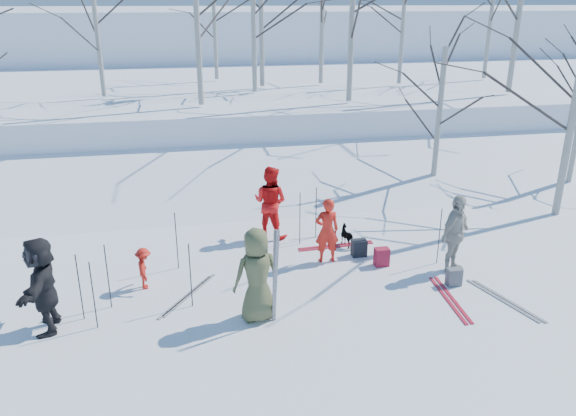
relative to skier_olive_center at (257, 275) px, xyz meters
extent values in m
plane|color=white|center=(1.05, 0.83, -0.91)|extent=(120.00, 120.00, 0.00)
cube|color=white|center=(1.05, 7.83, -0.76)|extent=(70.00, 9.49, 4.12)
cube|color=white|center=(1.05, 17.83, 0.09)|extent=(70.00, 18.00, 2.20)
cube|color=white|center=(1.05, 38.83, 1.09)|extent=(90.00, 30.00, 6.00)
imported|color=#4D5231|center=(0.00, 0.00, 0.00)|extent=(0.99, 0.74, 1.82)
imported|color=red|center=(1.92, 2.15, -0.15)|extent=(0.56, 0.38, 1.52)
imported|color=red|center=(0.90, 3.83, 0.01)|extent=(1.14, 1.09, 1.84)
imported|color=red|center=(-2.13, 1.65, -0.46)|extent=(0.37, 0.60, 0.90)
imported|color=beige|center=(4.51, 1.10, -0.02)|extent=(1.10, 0.94, 1.78)
imported|color=black|center=(-3.80, 0.38, 0.00)|extent=(0.54, 1.68, 1.81)
imported|color=black|center=(2.66, 2.88, -0.66)|extent=(0.44, 0.65, 0.50)
cube|color=silver|center=(0.30, -0.20, 0.04)|extent=(0.10, 0.17, 1.90)
cube|color=silver|center=(0.31, -0.20, 0.04)|extent=(0.14, 0.23, 1.89)
cylinder|color=black|center=(-1.44, 2.42, -0.24)|extent=(0.02, 0.02, 1.34)
cylinder|color=black|center=(-1.20, 0.69, -0.24)|extent=(0.02, 0.02, 1.34)
cylinder|color=black|center=(-3.23, 0.62, -0.24)|extent=(0.02, 0.02, 1.34)
cylinder|color=black|center=(4.42, 1.13, -0.24)|extent=(0.02, 0.02, 1.34)
cylinder|color=black|center=(-2.76, 0.96, -0.24)|extent=(0.02, 0.02, 1.34)
cylinder|color=black|center=(1.52, 3.21, -0.24)|extent=(0.02, 0.02, 1.34)
cylinder|color=black|center=(4.37, 1.53, -0.24)|extent=(0.02, 0.02, 1.34)
cylinder|color=black|center=(2.00, 3.52, -0.24)|extent=(0.02, 0.02, 1.34)
cylinder|color=black|center=(-2.94, 0.25, -0.24)|extent=(0.02, 0.02, 1.34)
cube|color=maroon|center=(3.08, 1.67, -0.70)|extent=(0.32, 0.22, 0.42)
cube|color=#54565B|center=(4.25, 0.49, -0.72)|extent=(0.30, 0.20, 0.38)
cube|color=black|center=(2.74, 2.26, -0.71)|extent=(0.34, 0.24, 0.40)
camera|label=1|loc=(-1.25, -9.17, 4.77)|focal=35.00mm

